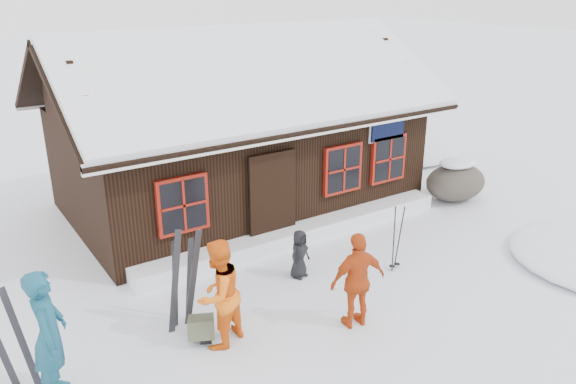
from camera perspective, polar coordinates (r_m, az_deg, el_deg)
name	(u,v)px	position (r m, az deg, el deg)	size (l,w,h in m)	color
ground	(303,306)	(10.02, 1.58, -11.55)	(120.00, 120.00, 0.00)	white
mountain_hut	(238,143)	(14.02, -5.15, 5.00)	(8.90, 6.09, 4.42)	black
snow_drift	(300,233)	(12.32, 1.23, -4.14)	(7.60, 0.60, 0.35)	white
snow_mounds	(316,244)	(12.19, 2.86, -5.35)	(20.60, 13.20, 0.48)	white
skier_teal	(49,335)	(8.28, -23.10, -13.21)	(0.70, 0.46, 1.91)	navy
skier_orange_left	(218,294)	(8.72, -7.09, -10.25)	(0.86, 0.67, 1.76)	orange
skier_orange_right	(358,280)	(9.19, 7.10, -8.91)	(0.97, 0.40, 1.65)	#C14213
skier_crouched	(299,254)	(10.71, 1.17, -6.31)	(0.47, 0.31, 0.96)	black
boulder	(456,181)	(15.10, 16.66, 1.09)	(1.70, 1.28, 1.00)	#514A41
ski_pair_left	(184,281)	(9.23, -10.52, -8.88)	(0.65, 0.23, 1.77)	black
ski_pair_mid	(10,342)	(8.67, -26.38, -13.53)	(0.59, 0.18, 1.64)	black
ski_pair_right	(182,283)	(9.41, -10.70, -9.10)	(0.47, 0.10, 1.55)	black
ski_poles	(396,239)	(11.12, 10.96, -4.73)	(0.24, 0.12, 1.36)	black
backpack_olive	(202,331)	(9.25, -8.78, -13.77)	(0.41, 0.54, 0.29)	#474B35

